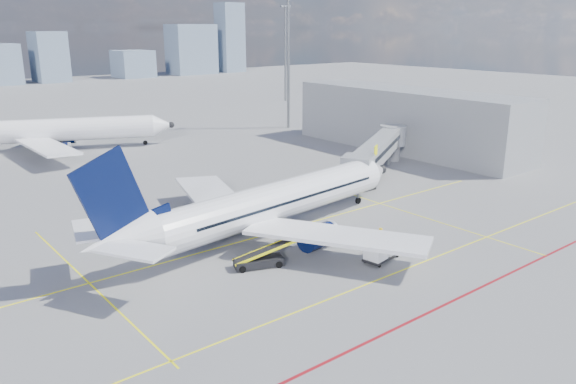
# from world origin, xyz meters

# --- Properties ---
(ground) EXTENTS (420.00, 420.00, 0.00)m
(ground) POSITION_xyz_m (0.00, 0.00, 0.00)
(ground) COLOR gray
(ground) RESTS_ON ground
(apron_markings) EXTENTS (90.00, 35.12, 0.01)m
(apron_markings) POSITION_xyz_m (-0.58, -3.91, 0.01)
(apron_markings) COLOR #FFFB0D
(apron_markings) RESTS_ON ground
(jet_bridge) EXTENTS (23.55, 15.78, 6.30)m
(jet_bridge) POSITION_xyz_m (23.51, 16.91, 3.74)
(jet_bridge) COLOR #93979B
(jet_bridge) RESTS_ON ground
(terminal_block) EXTENTS (10.00, 42.00, 10.00)m
(terminal_block) POSITION_xyz_m (39.95, 26.00, 5.00)
(terminal_block) COLOR #93979B
(terminal_block) RESTS_ON ground
(floodlight_mast_ne) EXTENTS (3.20, 0.61, 25.45)m
(floodlight_mast_ne) POSITION_xyz_m (38.00, 55.00, 13.59)
(floodlight_mast_ne) COLOR slate
(floodlight_mast_ne) RESTS_ON ground
(floodlight_mast_far) EXTENTS (3.20, 0.61, 25.45)m
(floodlight_mast_far) POSITION_xyz_m (65.00, 90.00, 13.59)
(floodlight_mast_far) COLOR slate
(floodlight_mast_far) RESTS_ON ground
(main_aircraft) EXTENTS (38.62, 33.57, 11.31)m
(main_aircraft) POSITION_xyz_m (-2.59, 7.65, 3.22)
(main_aircraft) COLOR white
(main_aircraft) RESTS_ON ground
(second_aircraft) EXTENTS (37.58, 31.76, 11.52)m
(second_aircraft) POSITION_xyz_m (-6.28, 62.58, 3.22)
(second_aircraft) COLOR white
(second_aircraft) RESTS_ON ground
(baggage_tug) EXTENTS (2.27, 1.45, 1.52)m
(baggage_tug) POSITION_xyz_m (4.09, -2.38, 0.73)
(baggage_tug) COLOR white
(baggage_tug) RESTS_ON ground
(cargo_dolly) EXTENTS (3.98, 2.30, 2.06)m
(cargo_dolly) POSITION_xyz_m (1.73, -3.43, 1.13)
(cargo_dolly) COLOR black
(cargo_dolly) RESTS_ON ground
(belt_loader) EXTENTS (6.01, 3.30, 2.44)m
(belt_loader) POSITION_xyz_m (-7.40, 2.07, 0.63)
(belt_loader) COLOR black
(belt_loader) RESTS_ON ground
(ramp_worker) EXTENTS (0.64, 0.82, 1.99)m
(ramp_worker) POSITION_xyz_m (3.81, -1.39, 1.00)
(ramp_worker) COLOR yellow
(ramp_worker) RESTS_ON ground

